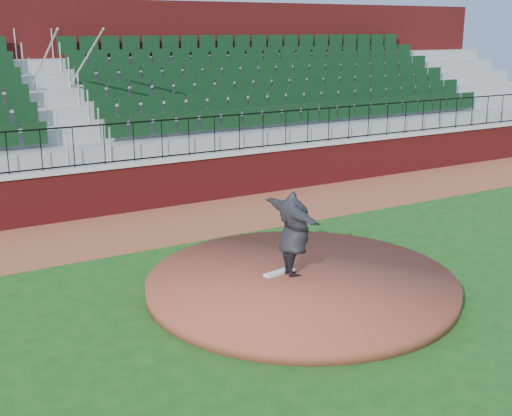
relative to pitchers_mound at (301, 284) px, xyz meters
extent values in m
plane|color=#184A15|center=(-0.24, -0.29, -0.12)|extent=(90.00, 90.00, 0.00)
cube|color=brown|center=(-0.24, 5.11, -0.12)|extent=(34.00, 3.20, 0.01)
cube|color=maroon|center=(-0.24, 6.71, 0.47)|extent=(34.00, 0.35, 1.20)
cube|color=#B7B7B7|center=(-0.24, 6.71, 1.12)|extent=(34.00, 0.45, 0.10)
cube|color=maroon|center=(-0.24, 12.24, 2.62)|extent=(34.00, 0.50, 5.50)
cylinder|color=brown|center=(0.00, 0.00, 0.00)|extent=(5.62, 5.62, 0.25)
cube|color=silver|center=(-0.24, 0.37, 0.15)|extent=(0.66, 0.26, 0.04)
imported|color=black|center=(-0.07, 0.18, 0.92)|extent=(0.75, 1.99, 1.58)
camera|label=1|loc=(-6.37, -9.18, 4.49)|focal=46.08mm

